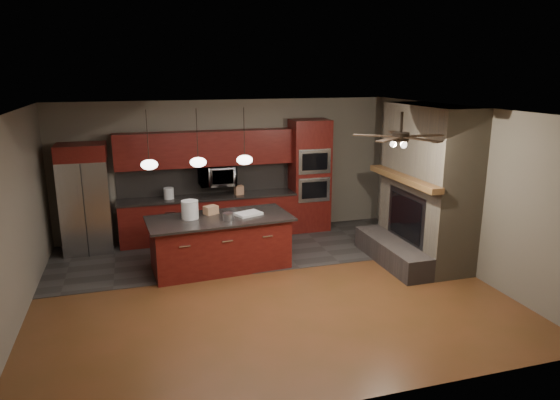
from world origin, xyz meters
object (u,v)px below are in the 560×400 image
object	(u,v)px
microwave	(217,176)
paint_tray	(248,214)
counter_bucket	(169,193)
paint_can	(228,217)
counter_box	(239,190)
refrigerator	(85,199)
oven_tower	(309,176)
white_bucket	(190,210)
kitchen_island	(220,242)
cardboard_box	(211,210)

from	to	relation	value
microwave	paint_tray	size ratio (longest dim) A/B	1.70
paint_tray	counter_bucket	xyz separation A→B (m)	(-1.24, 1.64, 0.07)
paint_can	counter_box	xyz separation A→B (m)	(0.57, 1.80, 0.01)
counter_bucket	refrigerator	bearing A→B (deg)	-176.98
oven_tower	white_bucket	xyz separation A→B (m)	(-2.72, -1.56, -0.12)
counter_box	counter_bucket	bearing A→B (deg)	166.60
refrigerator	counter_box	xyz separation A→B (m)	(2.95, 0.03, -0.04)
counter_bucket	kitchen_island	bearing A→B (deg)	-66.29
oven_tower	counter_box	distance (m)	1.56
paint_tray	cardboard_box	bearing A→B (deg)	137.58
white_bucket	paint_tray	world-z (taller)	white_bucket
refrigerator	paint_can	size ratio (longest dim) A/B	11.08
paint_tray	counter_bucket	bearing A→B (deg)	106.06
microwave	oven_tower	bearing A→B (deg)	-1.66
microwave	counter_bucket	distance (m)	1.02
oven_tower	microwave	xyz separation A→B (m)	(-1.98, 0.06, 0.11)
paint_can	cardboard_box	bearing A→B (deg)	116.21
refrigerator	paint_tray	world-z (taller)	refrigerator
oven_tower	kitchen_island	xyz separation A→B (m)	(-2.23, -1.64, -0.73)
microwave	counter_box	bearing A→B (deg)	-13.25
refrigerator	counter_box	world-z (taller)	refrigerator
paint_can	counter_bucket	xyz separation A→B (m)	(-0.84, 1.85, 0.03)
counter_box	white_bucket	bearing A→B (deg)	-139.00
oven_tower	paint_tray	distance (m)	2.38
refrigerator	cardboard_box	bearing A→B (deg)	-31.36
white_bucket	cardboard_box	xyz separation A→B (m)	(0.38, 0.17, -0.08)
cardboard_box	microwave	bearing A→B (deg)	49.31
oven_tower	counter_bucket	world-z (taller)	oven_tower
kitchen_island	paint_tray	distance (m)	0.70
refrigerator	kitchen_island	distance (m)	2.81
paint_can	paint_tray	xyz separation A→B (m)	(0.40, 0.21, -0.04)
counter_box	kitchen_island	bearing A→B (deg)	-124.40
refrigerator	kitchen_island	world-z (taller)	refrigerator
cardboard_box	counter_box	bearing A→B (deg)	33.07
counter_bucket	paint_tray	bearing A→B (deg)	-53.00
white_bucket	paint_tray	size ratio (longest dim) A/B	0.72
paint_can	paint_tray	distance (m)	0.45
microwave	cardboard_box	bearing A→B (deg)	-104.11
white_bucket	paint_can	xyz separation A→B (m)	(0.60, -0.28, -0.09)
refrigerator	paint_can	xyz separation A→B (m)	(2.38, -1.77, -0.05)
paint_tray	oven_tower	bearing A→B (deg)	22.59
cardboard_box	paint_tray	bearing A→B (deg)	-48.07
white_bucket	cardboard_box	bearing A→B (deg)	24.07
refrigerator	paint_can	distance (m)	2.97
cardboard_box	counter_bucket	world-z (taller)	counter_bucket
microwave	white_bucket	distance (m)	1.79
oven_tower	refrigerator	distance (m)	4.50
white_bucket	counter_bucket	xyz separation A→B (m)	(-0.24, 1.57, -0.06)
kitchen_island	paint_can	world-z (taller)	paint_can
microwave	paint_tray	distance (m)	1.75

